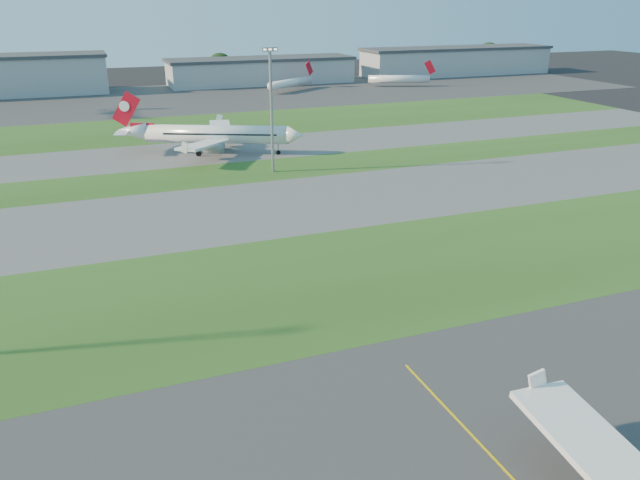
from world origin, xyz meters
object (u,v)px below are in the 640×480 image
airliner_taxiing (215,135)px  light_mast_centre (271,103)px  mini_jet_near (291,83)px  mini_jet_far (399,79)px

airliner_taxiing → light_mast_centre: bearing=134.9°
mini_jet_near → light_mast_centre: 128.23m
mini_jet_far → light_mast_centre: size_ratio=1.07×
airliner_taxiing → mini_jet_near: 111.48m
mini_jet_near → light_mast_centre: (-44.55, -119.69, 11.53)m
light_mast_centre → mini_jet_near: bearing=69.6°
airliner_taxiing → light_mast_centre: 24.82m
mini_jet_far → light_mast_centre: bearing=-108.7°
airliner_taxiing → mini_jet_near: (52.31, 98.43, -1.33)m
mini_jet_near → airliner_taxiing: bearing=-152.0°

